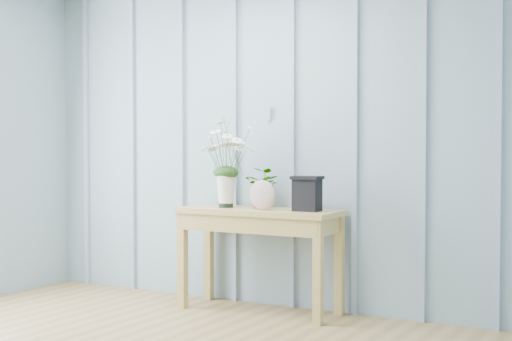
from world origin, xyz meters
The scene contains 6 objects.
room_shell centered at (0.00, 0.92, 1.99)m, with size 4.00×4.50×2.50m.
sideboard centered at (0.11, 1.99, 0.64)m, with size 1.20×0.45×0.75m.
daisy_vase centered at (-0.16, 1.97, 1.17)m, with size 0.47×0.36×0.67m.
spider_plant centered at (0.07, 2.13, 0.90)m, with size 0.27×0.23×0.30m, color #153511.
felt_disc_vessel centered at (0.18, 1.91, 0.86)m, with size 0.21×0.06×0.21m, color #864D5E.
carved_box centered at (0.49, 1.98, 0.88)m, with size 0.21×0.17×0.25m.
Camera 1 is at (2.88, -2.96, 1.23)m, focal length 55.00 mm.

